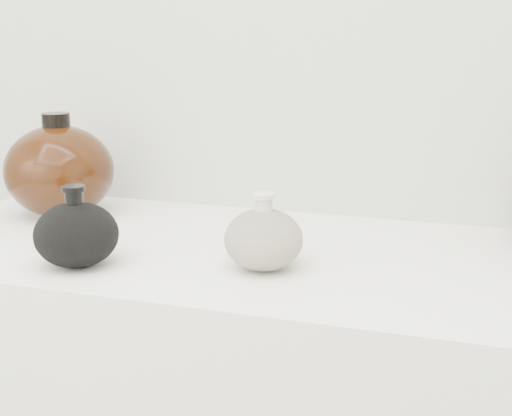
% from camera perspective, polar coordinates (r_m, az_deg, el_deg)
% --- Properties ---
extents(black_gourd_vase, '(0.14, 0.14, 0.12)m').
position_cam_1_polar(black_gourd_vase, '(1.06, -14.18, -2.02)').
color(black_gourd_vase, black).
rests_on(black_gourd_vase, display_counter).
extents(cream_gourd_vase, '(0.13, 0.13, 0.11)m').
position_cam_1_polar(cream_gourd_vase, '(1.02, 0.61, -2.47)').
color(cream_gourd_vase, '#C3B595').
rests_on(cream_gourd_vase, display_counter).
extents(left_round_pot, '(0.23, 0.23, 0.19)m').
position_cam_1_polar(left_round_pot, '(1.35, -15.46, 2.92)').
color(left_round_pot, black).
rests_on(left_round_pot, display_counter).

